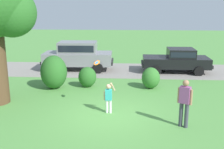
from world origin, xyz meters
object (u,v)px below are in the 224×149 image
(child_thrower, at_px, (109,96))
(adult_onlooker, at_px, (185,101))
(parked_sedan, at_px, (177,59))
(parked_suv, at_px, (78,54))
(frisbee, at_px, (97,63))

(child_thrower, xyz_separation_m, adult_onlooker, (2.76, -1.14, 0.27))
(parked_sedan, distance_m, adult_onlooker, 8.50)
(parked_sedan, height_order, parked_suv, parked_suv)
(parked_suv, distance_m, adult_onlooker, 10.15)
(frisbee, distance_m, adult_onlooker, 3.80)
(parked_suv, height_order, adult_onlooker, parked_suv)
(parked_sedan, height_order, frisbee, frisbee)
(child_thrower, height_order, frisbee, frisbee)
(child_thrower, bearing_deg, parked_suv, 109.44)
(parked_sedan, bearing_deg, child_thrower, -118.20)
(child_thrower, height_order, adult_onlooker, adult_onlooker)
(child_thrower, xyz_separation_m, frisbee, (-0.52, 0.53, 1.24))
(parked_sedan, distance_m, child_thrower, 8.26)
(parked_suv, relative_size, adult_onlooker, 2.73)
(parked_suv, distance_m, child_thrower, 7.92)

